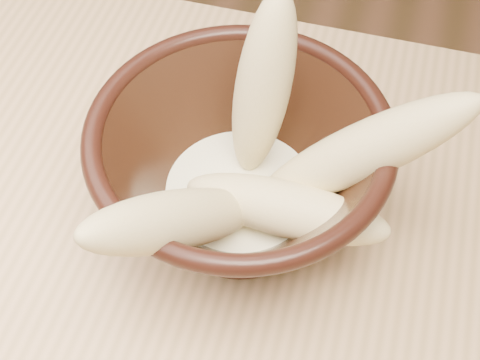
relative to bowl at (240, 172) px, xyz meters
name	(u,v)px	position (x,y,z in m)	size (l,w,h in m)	color
bowl	(240,172)	(0.00, 0.00, 0.00)	(0.22, 0.22, 0.12)	black
milk_puddle	(240,194)	(0.00, 0.00, -0.03)	(0.13, 0.13, 0.02)	#F4EEC4
banana_upright	(263,87)	(0.01, 0.04, 0.05)	(0.04, 0.04, 0.16)	#D0BD7B
banana_right	(361,153)	(0.08, 0.01, 0.04)	(0.04, 0.04, 0.18)	#D0BD7B
banana_across	(285,208)	(0.04, -0.02, 0.00)	(0.04, 0.04, 0.15)	#D0BD7B
banana_front	(179,220)	(-0.02, -0.07, 0.03)	(0.04, 0.04, 0.18)	#D0BD7B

